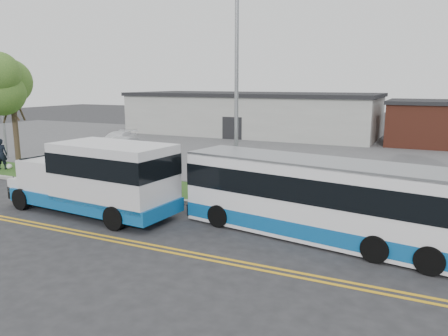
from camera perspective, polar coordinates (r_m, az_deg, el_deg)
The scene contains 17 objects.
ground at distance 19.67m, azimuth -9.86°, elevation -4.91°, with size 140.00×140.00×0.00m, color #28282B.
lane_line_north at distance 16.84m, azimuth -17.53°, elevation -8.02°, with size 70.00×0.12×0.01m, color gold.
lane_line_south at distance 16.63m, azimuth -18.24°, elevation -8.30°, with size 70.00×0.12×0.01m, color gold.
curb at distance 20.52m, azimuth -8.09°, elevation -3.97°, with size 80.00×0.30×0.15m, color #9E9B93.
verge at distance 21.99m, azimuth -5.49°, elevation -2.95°, with size 80.00×3.30×0.10m, color #274F1A.
parking_lot at distance 34.59m, azimuth 6.64°, elevation 2.18°, with size 80.00×25.00×0.10m, color #4C4C4F.
commercial_building at distance 45.76m, azimuth 3.68°, elevation 7.08°, with size 25.40×10.40×4.35m.
brick_wing at distance 41.48m, azimuth 24.85°, elevation 5.37°, with size 6.30×7.30×3.90m.
tree_west at distance 29.60m, azimuth -25.99°, elevation 9.52°, with size 4.40×4.40×6.91m.
streetlight_near at distance 19.79m, azimuth 1.56°, elevation 10.70°, with size 0.35×1.53×9.50m.
streetlight_far at distance 34.13m, azimuth -27.21°, elevation 8.39°, with size 0.35×1.53×8.00m.
shuttle_bus at distance 18.50m, azimuth -15.93°, elevation -1.07°, with size 8.01×3.13×3.01m.
transit_bus at distance 15.56m, azimuth 12.15°, elevation -3.95°, with size 10.18×3.83×2.76m.
pedestrian at distance 30.11m, azimuth -27.10°, elevation 1.64°, with size 0.70×0.46×1.91m, color black.
parked_car_a at distance 32.89m, azimuth -13.32°, elevation 2.74°, with size 1.40×4.01×1.32m, color #A9ACB0.
parked_car_b at distance 35.91m, azimuth -13.81°, elevation 3.47°, with size 1.97×4.85×1.41m, color white.
grocery_bag_right at distance 30.15m, azimuth -26.24°, elevation 0.19°, with size 0.32×0.32×0.32m, color white.
Camera 1 is at (11.08, -15.34, 5.37)m, focal length 35.00 mm.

